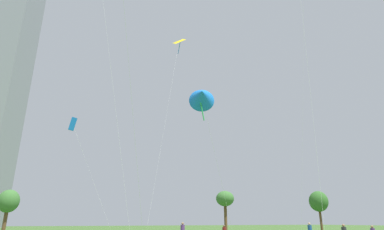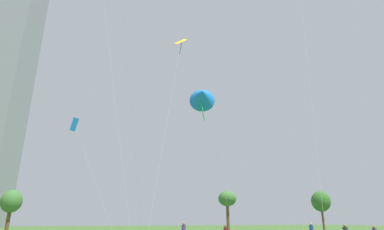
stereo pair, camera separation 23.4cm
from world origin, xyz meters
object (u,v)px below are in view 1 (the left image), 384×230
distant_highrise_1 (1,68)px  person_standing_0 (310,230)px  kite_flying_0 (73,124)px  kite_flying_1 (202,96)px  kite_flying_7 (179,42)px  park_tree_2 (225,199)px  park_tree_1 (8,202)px  park_tree_0 (319,202)px

distant_highrise_1 → person_standing_0: bearing=-47.7°
kite_flying_0 → kite_flying_1: bearing=-54.9°
kite_flying_7 → park_tree_2: kite_flying_7 is taller
person_standing_0 → distant_highrise_1: (-45.95, 89.51, 51.00)m
kite_flying_1 → park_tree_1: kite_flying_1 is taller
kite_flying_1 → park_tree_0: kite_flying_1 is taller
park_tree_2 → distant_highrise_1: 93.24m
person_standing_0 → park_tree_1: size_ratio=0.28×
kite_flying_0 → kite_flying_7: size_ratio=0.40×
kite_flying_7 → kite_flying_0: bearing=-151.2°
person_standing_0 → park_tree_1: bearing=66.1°
kite_flying_7 → park_tree_0: 34.50m
kite_flying_1 → distant_highrise_1: 105.72m
kite_flying_1 → kite_flying_7: (6.37, 22.87, 20.05)m
park_tree_0 → park_tree_1: park_tree_1 is taller
park_tree_0 → park_tree_1: (-39.82, 18.02, 0.04)m
kite_flying_1 → park_tree_2: (18.65, 29.88, -6.54)m
kite_flying_0 → kite_flying_1: (9.84, -13.97, -0.16)m
kite_flying_7 → park_tree_1: size_ratio=5.42×
kite_flying_1 → park_tree_0: size_ratio=2.29×
kite_flying_0 → kite_flying_1: kite_flying_1 is taller
kite_flying_7 → park_tree_1: kite_flying_7 is taller
person_standing_0 → kite_flying_0: size_ratio=0.13×
park_tree_2 → distant_highrise_1: bearing=129.6°
person_standing_0 → kite_flying_0: kite_flying_0 is taller
park_tree_0 → park_tree_1: bearing=155.6°
park_tree_0 → distant_highrise_1: bearing=124.8°
park_tree_0 → distant_highrise_1: 109.28m
kite_flying_7 → kite_flying_1: bearing=-105.6°
person_standing_0 → park_tree_2: size_ratio=0.24×
kite_flying_1 → kite_flying_0: bearing=125.1°
kite_flying_0 → kite_flying_7: (16.21, 8.89, 19.89)m
kite_flying_0 → distant_highrise_1: bearing=106.4°
kite_flying_0 → park_tree_1: size_ratio=2.15×
kite_flying_0 → park_tree_2: size_ratio=1.82×
kite_flying_1 → distant_highrise_1: distant_highrise_1 is taller
park_tree_1 → kite_flying_7: bearing=-16.1°
person_standing_0 → kite_flying_1: bearing=120.2°
park_tree_1 → distant_highrise_1: distant_highrise_1 is taller
person_standing_0 → distant_highrise_1: bearing=45.4°
park_tree_1 → distant_highrise_1: bearing=104.6°
park_tree_1 → park_tree_2: 35.25m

